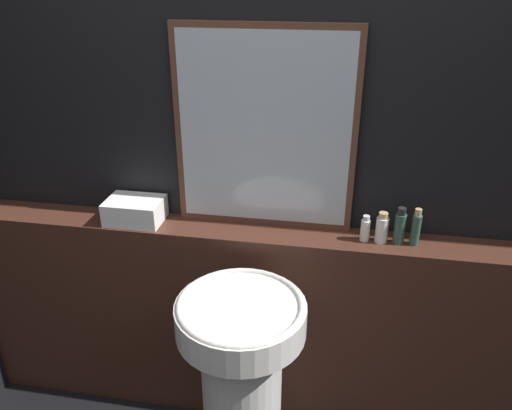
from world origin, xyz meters
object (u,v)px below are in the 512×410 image
shampoo_bottle (365,229)px  pedestal_sink (242,385)px  towel_stack (135,210)px  lotion_bottle (400,227)px  mirror (264,131)px  conditioner_bottle (382,228)px  body_wash_bottle (416,228)px

shampoo_bottle → pedestal_sink: bearing=-136.2°
towel_stack → lotion_bottle: lotion_bottle is taller
pedestal_sink → lotion_bottle: lotion_bottle is taller
pedestal_sink → shampoo_bottle: shampoo_bottle is taller
mirror → shampoo_bottle: mirror is taller
towel_stack → lotion_bottle: 1.11m
mirror → conditioner_bottle: bearing=-9.0°
mirror → towel_stack: (-0.55, -0.08, -0.36)m
mirror → body_wash_bottle: size_ratio=5.25×
towel_stack → body_wash_bottle: (1.17, 0.00, 0.02)m
body_wash_bottle → lotion_bottle: bearing=180.0°
mirror → towel_stack: bearing=-172.0°
towel_stack → body_wash_bottle: 1.17m
pedestal_sink → towel_stack: size_ratio=3.88×
pedestal_sink → shampoo_bottle: 0.78m
conditioner_bottle → shampoo_bottle: bearing=180.0°
pedestal_sink → conditioner_bottle: size_ratio=7.16×
towel_stack → shampoo_bottle: bearing=0.0°
mirror → lotion_bottle: bearing=-8.0°
towel_stack → conditioner_bottle: size_ratio=1.85×
conditioner_bottle → lotion_bottle: (0.07, 0.00, 0.01)m
towel_stack → conditioner_bottle: 1.04m
shampoo_bottle → conditioner_bottle: 0.06m
body_wash_bottle → pedestal_sink: bearing=-146.5°
pedestal_sink → towel_stack: 0.85m
conditioner_bottle → body_wash_bottle: (0.13, 0.00, 0.01)m
conditioner_bottle → body_wash_bottle: bearing=0.0°
towel_stack → conditioner_bottle: (1.04, 0.00, 0.01)m
pedestal_sink → mirror: bearing=89.7°
lotion_bottle → pedestal_sink: bearing=-143.7°
lotion_bottle → mirror: bearing=172.0°
shampoo_bottle → lotion_bottle: size_ratio=0.71×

